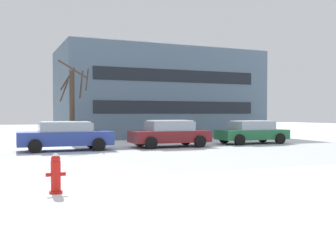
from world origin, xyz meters
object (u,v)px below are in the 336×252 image
at_px(fire_hydrant, 56,173).
at_px(parked_car_green, 252,132).
at_px(parked_car_maroon, 169,133).
at_px(parked_car_blue, 65,136).

distance_m(fire_hydrant, parked_car_green, 17.05).
bearing_deg(fire_hydrant, parked_car_maroon, 55.39).
xyz_separation_m(parked_car_blue, parked_car_green, (11.11, 0.22, -0.02)).
xyz_separation_m(fire_hydrant, parked_car_blue, (1.88, 10.83, 0.28)).
height_order(parked_car_maroon, parked_car_green, parked_car_maroon).
height_order(fire_hydrant, parked_car_maroon, parked_car_maroon).
xyz_separation_m(fire_hydrant, parked_car_green, (12.99, 11.05, 0.26)).
bearing_deg(parked_car_blue, parked_car_maroon, -0.63).
bearing_deg(parked_car_maroon, fire_hydrant, -124.61).
relative_size(parked_car_blue, parked_car_green, 1.05).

